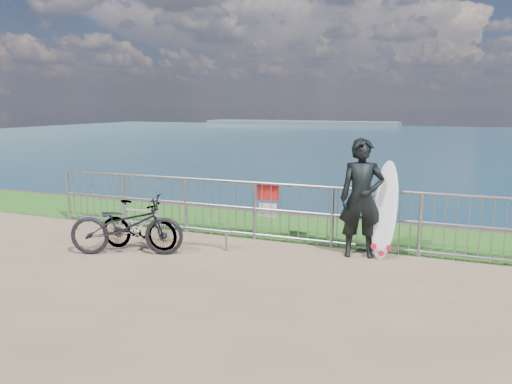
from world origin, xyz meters
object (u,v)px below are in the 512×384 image
at_px(surfer, 362,198).
at_px(surfboard, 384,214).
at_px(bicycle_near, 127,226).
at_px(bicycle_far, 139,225).

height_order(surfer, surfboard, surfer).
relative_size(bicycle_near, bicycle_far, 1.31).
distance_m(surfer, bicycle_near, 4.02).
bearing_deg(bicycle_far, surfboard, -79.42).
height_order(bicycle_near, bicycle_far, bicycle_near).
xyz_separation_m(surfer, surfboard, (0.37, 0.07, -0.25)).
bearing_deg(bicycle_far, bicycle_near, 170.02).
bearing_deg(surfer, surfboard, -3.27).
distance_m(surfboard, bicycle_far, 4.26).
relative_size(surfer, bicycle_far, 1.35).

